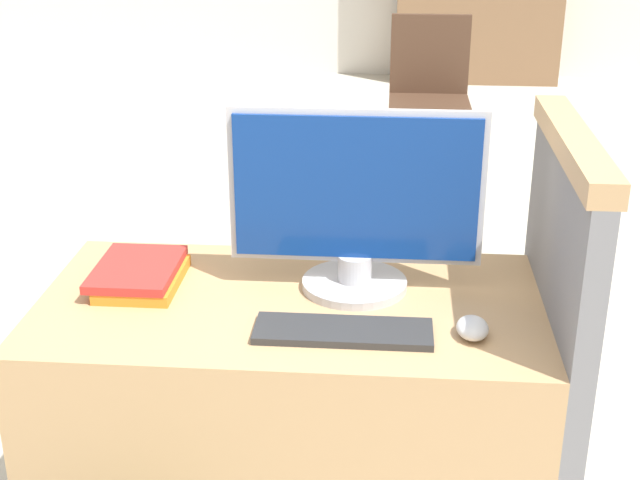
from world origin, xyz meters
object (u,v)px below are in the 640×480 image
(keyboard, at_px, (343,331))
(book_stack, at_px, (140,274))
(far_chair, at_px, (429,90))
(monitor, at_px, (356,205))
(mouse, at_px, (472,328))

(keyboard, xyz_separation_m, book_stack, (-0.49, 0.21, 0.02))
(keyboard, height_order, far_chair, far_chair)
(monitor, xyz_separation_m, book_stack, (-0.50, -0.02, -0.18))
(keyboard, distance_m, book_stack, 0.53)
(mouse, bearing_deg, far_chair, 89.55)
(far_chair, bearing_deg, book_stack, -147.76)
(mouse, bearing_deg, keyboard, -176.54)
(book_stack, bearing_deg, mouse, -14.38)
(mouse, distance_m, far_chair, 3.27)
(far_chair, bearing_deg, mouse, -133.91)
(mouse, xyz_separation_m, book_stack, (-0.75, 0.19, 0.00))
(mouse, height_order, book_stack, book_stack)
(far_chair, bearing_deg, monitor, -138.72)
(mouse, height_order, far_chair, far_chair)
(keyboard, bearing_deg, book_stack, 156.74)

